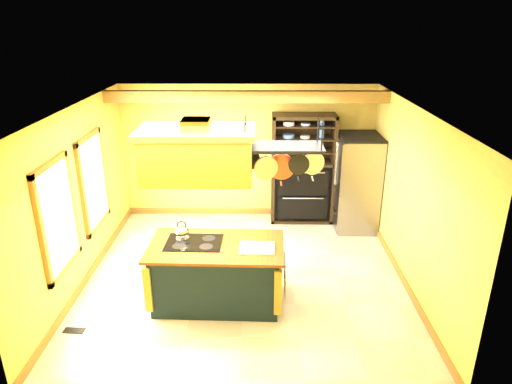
{
  "coord_description": "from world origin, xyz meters",
  "views": [
    {
      "loc": [
        0.22,
        -6.33,
        3.92
      ],
      "look_at": [
        0.17,
        0.3,
        1.34
      ],
      "focal_mm": 32.0,
      "sensor_mm": 36.0,
      "label": 1
    }
  ],
  "objects_px": {
    "pot_rack": "(282,155)",
    "refrigerator": "(356,185)",
    "hutch": "(302,180)",
    "kitchen_island": "(217,273)",
    "range_hood": "(197,153)"
  },
  "relations": [
    {
      "from": "pot_rack",
      "to": "refrigerator",
      "type": "height_order",
      "value": "pot_rack"
    },
    {
      "from": "range_hood",
      "to": "refrigerator",
      "type": "xyz_separation_m",
      "value": [
        2.67,
        2.56,
        -1.38
      ]
    },
    {
      "from": "range_hood",
      "to": "refrigerator",
      "type": "distance_m",
      "value": 3.95
    },
    {
      "from": "range_hood",
      "to": "hutch",
      "type": "distance_m",
      "value": 3.65
    },
    {
      "from": "hutch",
      "to": "range_hood",
      "type": "bearing_deg",
      "value": -119.58
    },
    {
      "from": "kitchen_island",
      "to": "refrigerator",
      "type": "distance_m",
      "value": 3.58
    },
    {
      "from": "pot_rack",
      "to": "hutch",
      "type": "bearing_deg",
      "value": 79.18
    },
    {
      "from": "pot_rack",
      "to": "refrigerator",
      "type": "bearing_deg",
      "value": 58.48
    },
    {
      "from": "hutch",
      "to": "kitchen_island",
      "type": "bearing_deg",
      "value": -116.57
    },
    {
      "from": "range_hood",
      "to": "kitchen_island",
      "type": "bearing_deg",
      "value": 0.23
    },
    {
      "from": "kitchen_island",
      "to": "refrigerator",
      "type": "bearing_deg",
      "value": 47.88
    },
    {
      "from": "range_hood",
      "to": "hutch",
      "type": "bearing_deg",
      "value": 60.42
    },
    {
      "from": "range_hood",
      "to": "pot_rack",
      "type": "bearing_deg",
      "value": 0.63
    },
    {
      "from": "pot_rack",
      "to": "refrigerator",
      "type": "relative_size",
      "value": 0.63
    },
    {
      "from": "pot_rack",
      "to": "hutch",
      "type": "xyz_separation_m",
      "value": [
        0.56,
        2.92,
        -1.38
      ]
    }
  ]
}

